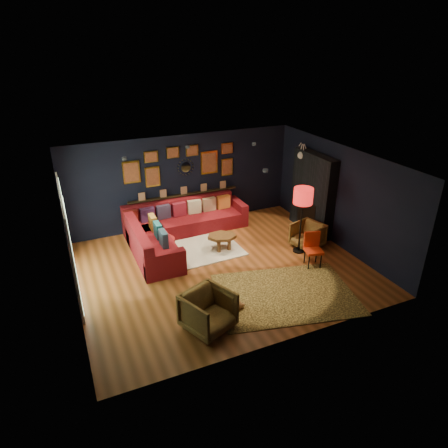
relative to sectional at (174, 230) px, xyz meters
name	(u,v)px	position (x,y,z in m)	size (l,w,h in m)	color
floor	(222,268)	(0.61, -1.81, -0.32)	(6.50, 6.50, 0.00)	brown
room_walls	(222,206)	(0.61, -1.81, 1.27)	(6.50, 6.50, 6.50)	black
sectional	(174,230)	(0.00, 0.00, 0.00)	(3.41, 2.69, 0.86)	maroon
ledge	(184,195)	(0.61, 0.87, 0.60)	(3.20, 0.12, 0.04)	black
gallery_wall	(182,164)	(0.60, 0.91, 1.48)	(3.15, 0.04, 1.02)	gold
sunburst_mirror	(186,167)	(0.71, 0.91, 1.38)	(0.47, 0.16, 0.47)	silver
fireplace	(312,196)	(3.71, -0.91, 0.70)	(0.31, 1.60, 2.20)	black
deer_head	(306,155)	(3.75, -0.41, 1.73)	(0.50, 0.28, 0.45)	white
sliding_door	(69,242)	(-2.60, -1.21, 0.78)	(0.06, 2.80, 2.20)	white
ceiling_spots	(208,154)	(0.61, -1.01, 2.24)	(3.30, 2.50, 0.06)	black
shag_rug	(199,250)	(0.42, -0.81, -0.31)	(2.06, 1.50, 0.03)	white
leopard_rug	(285,294)	(1.41, -3.34, -0.31)	(2.88, 2.06, 0.02)	tan
coffee_table	(222,238)	(0.98, -0.97, 0.01)	(0.88, 0.75, 0.38)	brown
pouf	(164,246)	(-0.43, -0.56, -0.11)	(0.57, 0.57, 0.37)	maroon
armchair_left	(208,310)	(-0.48, -3.68, 0.10)	(0.82, 0.77, 0.85)	#C28C3C
armchair_right	(308,234)	(3.06, -1.73, 0.04)	(0.70, 0.65, 0.72)	#C28C3C
gold_stool	(197,306)	(-0.52, -3.20, -0.12)	(0.32, 0.32, 0.40)	gold
orange_chair	(313,246)	(2.65, -2.52, 0.16)	(0.48, 0.48, 0.83)	black
floor_lamp	(303,199)	(2.73, -1.86, 1.12)	(0.47, 0.47, 1.71)	black
dog	(217,305)	(-0.16, -3.32, -0.13)	(1.13, 0.55, 0.36)	#A5663A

